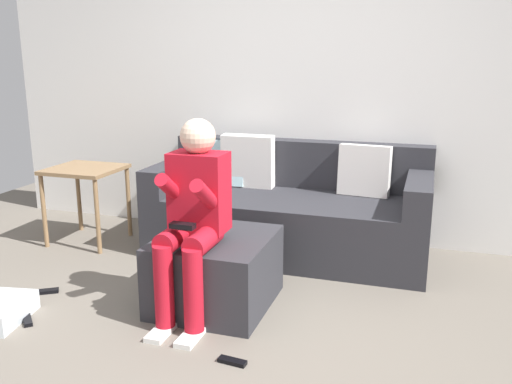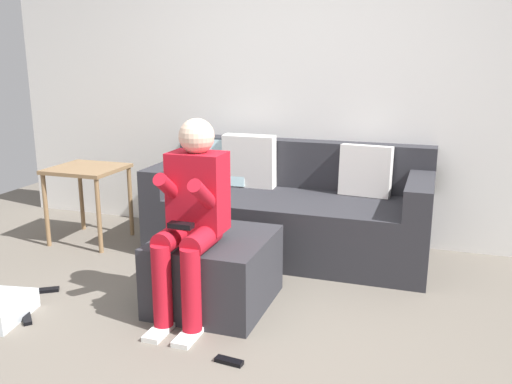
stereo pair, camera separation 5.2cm
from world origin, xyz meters
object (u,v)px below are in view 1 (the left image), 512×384
Objects in this scene: person_seated at (193,210)px; remote_under_side_table at (47,291)px; remote_by_storage_bin at (27,320)px; side_table at (85,179)px; remote_near_ottoman at (232,361)px; couch_sectional at (289,211)px; ottoman at (216,271)px.

remote_under_side_table is at bearing -179.30° from person_seated.
side_table is at bearing 154.98° from remote_by_storage_bin.
remote_near_ottoman is 1.06× the size of remote_by_storage_bin.
couch_sectional is 1.11m from ottoman.
ottoman reaches higher than remote_under_side_table.
remote_near_ottoman is at bearing -38.03° from side_table.
ottoman reaches higher than remote_by_storage_bin.
side_table is (-1.65, -0.30, 0.21)m from couch_sectional.
ottoman is 1.69m from side_table.
remote_by_storage_bin is (0.50, -1.36, -0.52)m from side_table.
ottoman is 0.73m from remote_near_ottoman.
remote_by_storage_bin is at bearing -69.95° from side_table.
remote_near_ottoman is (0.15, -1.70, -0.31)m from couch_sectional.
couch_sectional is 1.34m from person_seated.
person_seated is at bearing -100.85° from couch_sectional.
ottoman is 1.14m from remote_by_storage_bin.
couch_sectional reaches higher than remote_by_storage_bin.
couch_sectional is 14.24× the size of remote_near_ottoman.
couch_sectional reaches higher than remote_under_side_table.
remote_by_storage_bin is (-0.96, -0.57, -0.21)m from ottoman.
person_seated is 1.87× the size of side_table.
couch_sectional is at bearing 10.34° from side_table.
side_table is 2.34m from remote_near_ottoman.
remote_near_ottoman is at bearing -49.05° from remote_under_side_table.
couch_sectional is 1.69m from side_table.
remote_by_storage_bin is at bearing -124.74° from couch_sectional.
person_seated reaches higher than side_table.
side_table reaches higher than remote_under_side_table.
person_seated is 1.18m from remote_by_storage_bin.
person_seated reaches higher than remote_under_side_table.
side_table is 4.26× the size of remote_under_side_table.
remote_by_storage_bin is at bearing -176.03° from remote_near_ottoman.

